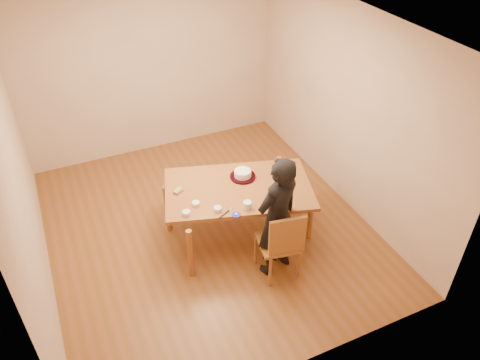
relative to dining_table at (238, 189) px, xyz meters
name	(u,v)px	position (x,y,z in m)	size (l,w,h in m)	color
room_shell	(193,127)	(-0.33, 0.62, 0.62)	(4.00, 4.50, 2.70)	brown
dining_table	(238,189)	(0.00, 0.00, 0.00)	(1.78, 1.06, 0.04)	brown
dining_chair	(278,242)	(0.15, -0.77, -0.28)	(0.44, 0.44, 0.04)	brown
cake_plate	(243,176)	(0.14, 0.17, 0.03)	(0.32, 0.32, 0.02)	#AB0B34
cake	(243,173)	(0.14, 0.17, 0.08)	(0.21, 0.21, 0.07)	white
frosting_dome	(243,170)	(0.14, 0.17, 0.13)	(0.21, 0.21, 0.03)	white
frosting_tub	(247,205)	(-0.07, -0.40, 0.07)	(0.10, 0.10, 0.09)	white
frosting_lid	(236,215)	(-0.23, -0.46, 0.03)	(0.11, 0.11, 0.01)	#1B22B1
frosting_dollop	(236,214)	(-0.23, -0.46, 0.04)	(0.04, 0.04, 0.02)	white
ramekin_green	(218,209)	(-0.39, -0.30, 0.04)	(0.09, 0.09, 0.04)	white
ramekin_yellow	(196,204)	(-0.59, -0.10, 0.04)	(0.09, 0.09, 0.04)	white
ramekin_multi	(186,213)	(-0.74, -0.21, 0.04)	(0.09, 0.09, 0.04)	white
candy_box_pink	(179,191)	(-0.69, 0.21, 0.03)	(0.13, 0.06, 0.02)	#DA33AB
candy_box_green	(178,190)	(-0.70, 0.22, 0.05)	(0.12, 0.06, 0.02)	green
spatula	(224,214)	(-0.35, -0.39, 0.03)	(0.18, 0.02, 0.01)	black
person	(277,218)	(0.15, -0.73, 0.06)	(0.57, 0.38, 1.57)	black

